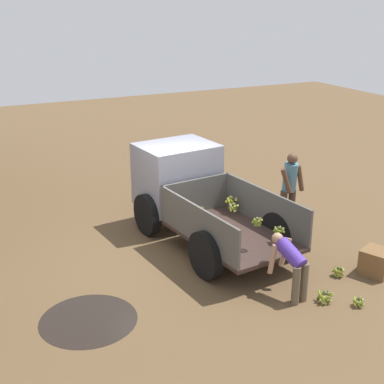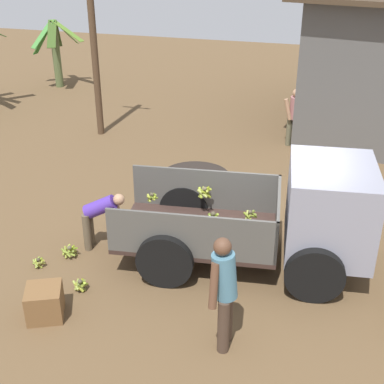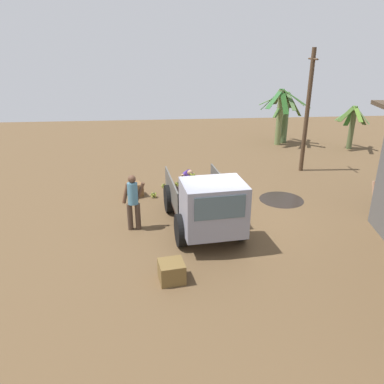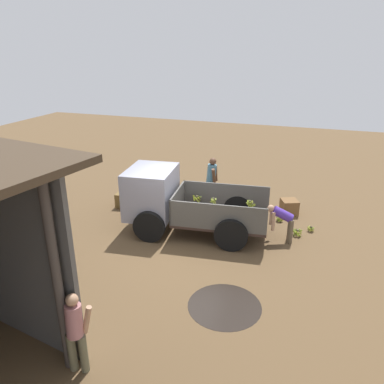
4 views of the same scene
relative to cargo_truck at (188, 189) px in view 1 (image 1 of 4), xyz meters
The scene contains 10 objects.
ground 1.25m from the cargo_truck, 135.30° to the left, with size 36.00×36.00×0.00m, color brown.
mud_patch_0 4.13m from the cargo_truck, 129.96° to the left, with size 1.62×1.62×0.01m, color black.
cargo_truck is the anchor object (origin of this frame).
person_foreground_visitor 2.33m from the cargo_truck, 108.92° to the right, with size 0.39×0.72×1.74m.
person_worker_loading 3.45m from the cargo_truck, behind, with size 0.79×0.59×1.10m.
banana_bunch_on_ground_0 4.01m from the cargo_truck, 168.39° to the right, with size 0.28×0.28×0.22m.
banana_bunch_on_ground_1 4.47m from the cargo_truck, 163.91° to the right, with size 0.22×0.22×0.18m.
banana_bunch_on_ground_2 3.72m from the cargo_truck, 153.29° to the right, with size 0.24×0.25×0.21m.
wooden_crate_0 4.23m from the cargo_truck, 145.97° to the right, with size 0.52×0.52×0.50m, color brown.
wooden_crate_1 2.51m from the cargo_truck, 29.31° to the right, with size 0.60×0.60×0.50m, color brown.
Camera 1 is at (-9.59, 4.34, 4.99)m, focal length 50.00 mm.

